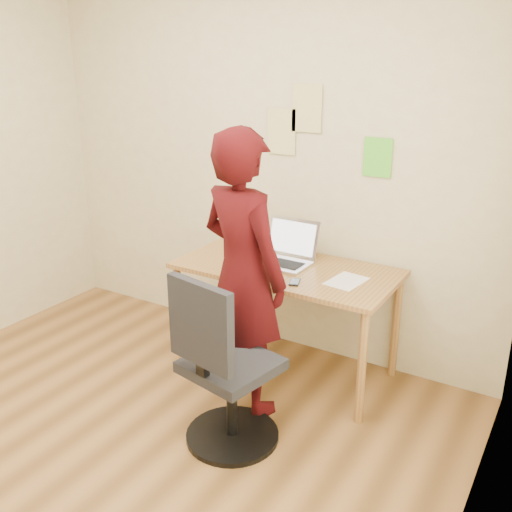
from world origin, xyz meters
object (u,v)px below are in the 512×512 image
Objects in this scene: phone at (295,282)px; person at (243,275)px; office_chair at (223,375)px; desk at (286,279)px; laptop at (284,254)px.

person is at bearing -145.62° from phone.
phone is at bearing 94.22° from office_chair.
office_chair is (0.09, -0.86, -0.23)m from desk.
desk is at bearing 109.90° from phone.
desk is 0.84× the size of person.
laptop is (-0.05, 0.07, 0.14)m from desk.
office_chair is (0.14, -0.93, -0.37)m from laptop.
office_chair is (-0.08, -0.65, -0.32)m from phone.
office_chair is at bearing -80.41° from laptop.
person is at bearing -86.43° from laptop.
desk is 0.28m from phone.
office_chair is at bearing 122.25° from person.
office_chair is at bearing -83.96° from desk.
office_chair reaches higher than desk.
laptop is at bearing -71.76° from person.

